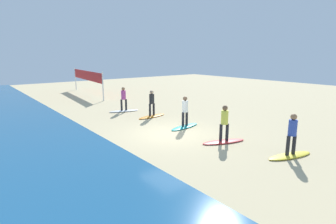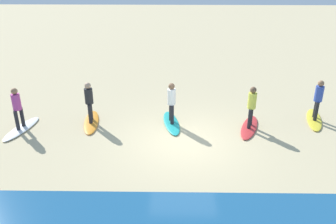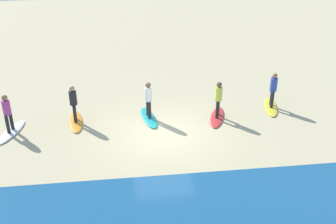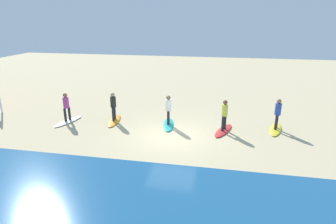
# 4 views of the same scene
# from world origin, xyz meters

# --- Properties ---
(ground_plane) EXTENTS (60.00, 60.00, 0.00)m
(ground_plane) POSITION_xyz_m (0.00, 0.00, 0.00)
(ground_plane) COLOR #CCB789
(surfboard_yellow) EXTENTS (1.07, 2.17, 0.09)m
(surfboard_yellow) POSITION_xyz_m (-5.33, -1.79, 0.04)
(surfboard_yellow) COLOR yellow
(surfboard_yellow) RESTS_ON ground
(surfer_yellow) EXTENTS (0.32, 0.45, 1.64)m
(surfer_yellow) POSITION_xyz_m (-5.33, -1.79, 1.04)
(surfer_yellow) COLOR #232328
(surfer_yellow) RESTS_ON surfboard_yellow
(surfboard_red) EXTENTS (1.23, 2.17, 0.09)m
(surfboard_red) POSITION_xyz_m (-2.58, -1.08, 0.04)
(surfboard_red) COLOR red
(surfboard_red) RESTS_ON ground
(surfer_red) EXTENTS (0.32, 0.44, 1.64)m
(surfer_red) POSITION_xyz_m (-2.58, -1.08, 1.04)
(surfer_red) COLOR #232328
(surfer_red) RESTS_ON surfboard_red
(surfboard_teal) EXTENTS (0.90, 2.16, 0.09)m
(surfboard_teal) POSITION_xyz_m (0.46, -1.40, 0.04)
(surfboard_teal) COLOR teal
(surfboard_teal) RESTS_ON ground
(surfer_teal) EXTENTS (0.32, 0.46, 1.64)m
(surfer_teal) POSITION_xyz_m (0.46, -1.40, 1.04)
(surfer_teal) COLOR #232328
(surfer_teal) RESTS_ON surfboard_teal
(surfboard_orange) EXTENTS (0.81, 2.15, 0.09)m
(surfboard_orange) POSITION_xyz_m (3.66, -1.42, 0.04)
(surfboard_orange) COLOR orange
(surfboard_orange) RESTS_ON ground
(surfer_orange) EXTENTS (0.32, 0.46, 1.64)m
(surfer_orange) POSITION_xyz_m (3.66, -1.42, 1.04)
(surfer_orange) COLOR #232328
(surfer_orange) RESTS_ON surfboard_orange
(surfboard_white) EXTENTS (1.10, 2.17, 0.09)m
(surfboard_white) POSITION_xyz_m (6.25, -0.82, 0.04)
(surfboard_white) COLOR white
(surfboard_white) RESTS_ON ground
(surfer_white) EXTENTS (0.32, 0.45, 1.64)m
(surfer_white) POSITION_xyz_m (6.25, -0.82, 1.04)
(surfer_white) COLOR #232328
(surfer_white) RESTS_ON surfboard_white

